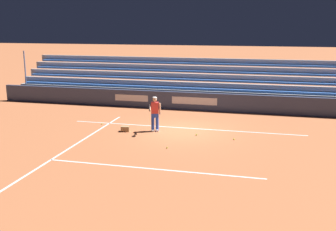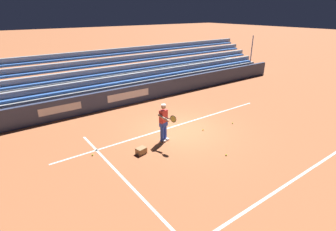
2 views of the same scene
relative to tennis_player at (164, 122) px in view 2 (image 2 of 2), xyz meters
name	(u,v)px [view 2 (image 2 of 2)]	position (x,y,z in m)	size (l,w,h in m)	color
ground_plane	(181,130)	(-1.31, -0.45, -0.89)	(160.00, 160.00, 0.00)	#B7663D
court_baseline_white	(174,126)	(-1.31, -0.95, -0.89)	(12.00, 0.10, 0.01)	white
court_sideline_white	(156,213)	(2.80, 3.55, -0.89)	(0.10, 12.00, 0.01)	white
court_service_line_white	(284,186)	(-1.31, 5.05, -0.89)	(8.22, 0.10, 0.01)	white
back_wall_sponsor_board	(132,95)	(-1.31, -5.31, -0.34)	(26.86, 0.25, 1.10)	#384260
bleacher_stand	(116,84)	(-1.31, -7.54, -0.13)	(25.52, 3.20, 3.40)	#9EA3A8
tennis_player	(164,122)	(0.00, 0.00, 0.00)	(0.58, 1.07, 1.71)	blue
ball_box_cardboard	(141,151)	(1.41, 0.39, -0.76)	(0.40, 0.30, 0.26)	#A87F51
tennis_ball_midcourt	(226,155)	(-1.26, 2.56, -0.86)	(0.07, 0.07, 0.07)	#CCE533
tennis_ball_far_right	(233,123)	(-3.93, 0.57, -0.86)	(0.07, 0.07, 0.07)	#CCE533
tennis_ball_far_left	(203,130)	(-2.14, 0.27, -0.86)	(0.07, 0.07, 0.07)	#CCE533
tennis_ball_by_box	(93,155)	(3.09, -0.62, -0.86)	(0.07, 0.07, 0.07)	#CCE533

